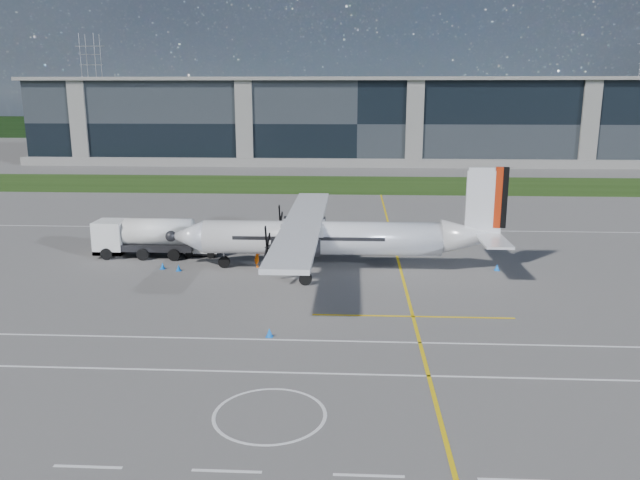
{
  "coord_description": "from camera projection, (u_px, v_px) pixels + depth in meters",
  "views": [
    {
      "loc": [
        -0.69,
        -41.27,
        13.02
      ],
      "look_at": [
        -3.0,
        2.61,
        2.57
      ],
      "focal_mm": 35.0,
      "sensor_mm": 36.0,
      "label": 1
    }
  ],
  "objects": [
    {
      "name": "safety_cone_nose_port",
      "position": [
        179.0,
        268.0,
        46.51
      ],
      "size": [
        0.36,
        0.36,
        0.5
      ],
      "primitive_type": "cone",
      "color": "blue",
      "rests_on": "ground"
    },
    {
      "name": "ground_crew_person",
      "position": [
        257.0,
        255.0,
        47.33
      ],
      "size": [
        0.74,
        0.91,
        1.99
      ],
      "primitive_type": "imported",
      "rotation": [
        0.0,
        0.0,
        1.78
      ],
      "color": "#F25907",
      "rests_on": "ground"
    },
    {
      "name": "safety_cone_fwd",
      "position": [
        163.0,
        266.0,
        46.99
      ],
      "size": [
        0.36,
        0.36,
        0.5
      ],
      "primitive_type": "cone",
      "color": "blue",
      "rests_on": "ground"
    },
    {
      "name": "safety_cone_stbdwing",
      "position": [
        315.0,
        229.0,
        59.75
      ],
      "size": [
        0.36,
        0.36,
        0.5
      ],
      "primitive_type": "cone",
      "color": "blue",
      "rests_on": "ground"
    },
    {
      "name": "pylon_west",
      "position": [
        93.0,
        85.0,
        189.42
      ],
      "size": [
        9.0,
        4.6,
        30.0
      ],
      "primitive_type": null,
      "color": "gray",
      "rests_on": "ground"
    },
    {
      "name": "baggage_tug",
      "position": [
        202.0,
        245.0,
        50.69
      ],
      "size": [
        2.91,
        1.75,
        1.75
      ],
      "primitive_type": null,
      "color": "silver",
      "rests_on": "ground"
    },
    {
      "name": "grass_strip",
      "position": [
        357.0,
        185.0,
        89.7
      ],
      "size": [
        400.0,
        18.0,
        0.04
      ],
      "primitive_type": "cube",
      "color": "#1F3B10",
      "rests_on": "ground"
    },
    {
      "name": "tree_line",
      "position": [
        356.0,
        128.0,
        178.39
      ],
      "size": [
        400.0,
        6.0,
        6.0
      ],
      "primitive_type": "cube",
      "color": "black",
      "rests_on": "ground"
    },
    {
      "name": "safety_cone_portwing",
      "position": [
        269.0,
        332.0,
        33.97
      ],
      "size": [
        0.36,
        0.36,
        0.5
      ],
      "primitive_type": "cone",
      "color": "blue",
      "rests_on": "ground"
    },
    {
      "name": "fuel_tanker_truck",
      "position": [
        138.0,
        237.0,
        50.35
      ],
      "size": [
        8.36,
        2.72,
        3.13
      ],
      "primitive_type": null,
      "color": "white",
      "rests_on": "ground"
    },
    {
      "name": "yellow_taxiway_centerline",
      "position": [
        395.0,
        250.0,
        52.63
      ],
      "size": [
        0.2,
        70.0,
        0.01
      ],
      "primitive_type": "cube",
      "color": "yellow",
      "rests_on": "ground"
    },
    {
      "name": "terminal_building",
      "position": [
        357.0,
        122.0,
        119.05
      ],
      "size": [
        120.0,
        20.0,
        15.0
      ],
      "primitive_type": "cube",
      "color": "black",
      "rests_on": "ground"
    },
    {
      "name": "ground",
      "position": [
        358.0,
        194.0,
        81.93
      ],
      "size": [
        400.0,
        400.0,
        0.0
      ],
      "primitive_type": "plane",
      "color": "#5F5C5A",
      "rests_on": "ground"
    },
    {
      "name": "safety_cone_tail",
      "position": [
        497.0,
        267.0,
        46.62
      ],
      "size": [
        0.36,
        0.36,
        0.5
      ],
      "primitive_type": "cone",
      "color": "blue",
      "rests_on": "ground"
    },
    {
      "name": "turboprop_aircraft",
      "position": [
        334.0,
        219.0,
        46.08
      ],
      "size": [
        25.08,
        26.0,
        7.8
      ],
      "primitive_type": null,
      "color": "white",
      "rests_on": "ground"
    },
    {
      "name": "white_lane_line",
      "position": [
        365.0,
        374.0,
        29.47
      ],
      "size": [
        90.0,
        0.15,
        0.01
      ],
      "primitive_type": "cube",
      "color": "white",
      "rests_on": "ground"
    }
  ]
}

